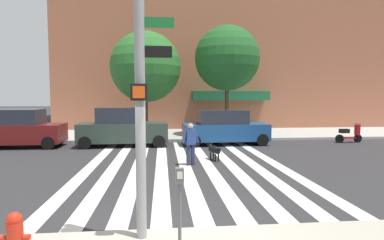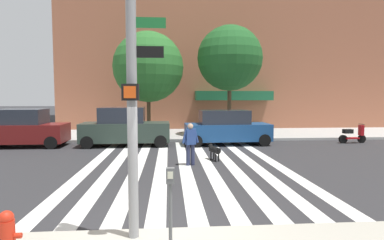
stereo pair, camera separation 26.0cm
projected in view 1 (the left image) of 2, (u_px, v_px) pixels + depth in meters
The scene contains 14 objects.
ground_plane at pixel (164, 165), 12.30m from camera, with size 160.00×160.00×0.00m, color #2B2B2D.
sidewalk_far at pixel (163, 135), 21.53m from camera, with size 80.00×6.00×0.15m, color #A8A8A4.
crosswalk_stripes at pixel (185, 164), 12.37m from camera, with size 7.65×12.02×0.01m.
traffic_light_pole at pixel (140, 47), 5.35m from camera, with size 0.74×0.46×5.80m.
fire_hydrant at pixel (15, 237), 4.82m from camera, with size 0.44×0.32×0.76m.
parking_meter_curbside at pixel (180, 197), 5.17m from camera, with size 0.14×0.11×1.36m.
parked_car_near_curb at pixel (21, 129), 16.50m from camera, with size 4.22×1.95×2.02m.
parked_car_behind_first at pixel (123, 128), 17.00m from camera, with size 4.76×2.06×2.10m.
parked_car_third_in_line at pixel (224, 128), 17.53m from camera, with size 4.74×2.05×1.92m.
parked_scooter at pixel (349, 134), 18.25m from camera, with size 1.63×0.50×1.11m.
street_tree_nearest at pixel (146, 67), 19.92m from camera, with size 4.49×4.49×6.66m.
street_tree_middle at pixel (227, 58), 20.34m from camera, with size 4.22×4.22×7.12m.
pedestrian_dog_walker at pixel (191, 142), 12.19m from camera, with size 0.70×0.35×1.64m.
dog_on_leash at pixel (214, 150), 13.21m from camera, with size 0.47×1.02×0.65m.
Camera 1 is at (-0.04, -5.87, 2.68)m, focal length 29.36 mm.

